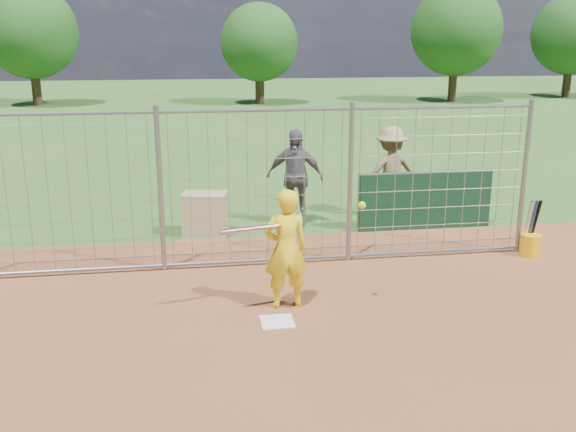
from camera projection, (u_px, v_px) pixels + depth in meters
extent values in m
plane|color=#2D591E|center=(275.00, 316.00, 8.52)|extent=(100.00, 100.00, 0.00)
cube|color=silver|center=(277.00, 322.00, 8.33)|extent=(0.43, 0.43, 0.02)
cube|color=#11381E|center=(425.00, 201.00, 12.30)|extent=(2.60, 0.20, 1.10)
imported|color=yellow|center=(286.00, 249.00, 8.61)|extent=(0.65, 0.47, 1.66)
imported|color=#5A595F|center=(295.00, 177.00, 12.50)|extent=(1.20, 0.81, 1.90)
imported|color=#9A7E54|center=(390.00, 172.00, 13.05)|extent=(1.26, 0.81, 1.85)
cube|color=tan|center=(205.00, 214.00, 11.94)|extent=(0.89, 0.69, 0.80)
cylinder|color=silver|center=(252.00, 229.00, 8.28)|extent=(0.85, 0.26, 0.06)
sphere|color=#BDEE19|center=(362.00, 205.00, 8.41)|extent=(0.10, 0.10, 0.10)
cylinder|color=#FEB70D|center=(530.00, 245.00, 10.82)|extent=(0.34, 0.34, 0.38)
cylinder|color=silver|center=(528.00, 224.00, 10.76)|extent=(0.11, 0.24, 0.84)
cylinder|color=navy|center=(532.00, 224.00, 10.77)|extent=(0.06, 0.23, 0.84)
cylinder|color=black|center=(535.00, 224.00, 10.78)|extent=(0.11, 0.23, 0.84)
cylinder|color=gray|center=(160.00, 191.00, 9.85)|extent=(0.08, 0.08, 2.60)
cylinder|color=gray|center=(350.00, 184.00, 10.30)|extent=(0.08, 0.08, 2.60)
cylinder|color=gray|center=(524.00, 178.00, 10.75)|extent=(0.08, 0.08, 2.60)
cylinder|color=gray|center=(256.00, 110.00, 9.75)|extent=(9.00, 0.05, 0.05)
cylinder|color=gray|center=(258.00, 261.00, 10.40)|extent=(9.00, 0.05, 0.05)
cube|color=gray|center=(257.00, 190.00, 10.09)|extent=(9.00, 0.02, 2.50)
cylinder|color=#3F2B19|center=(36.00, 82.00, 34.42)|extent=(0.50, 0.50, 2.52)
sphere|color=#26561E|center=(30.00, 32.00, 33.72)|extent=(4.90, 4.90, 4.90)
cylinder|color=#3F2B19|center=(260.00, 84.00, 35.31)|extent=(0.50, 0.50, 2.16)
sphere|color=#26561E|center=(259.00, 42.00, 34.72)|extent=(4.20, 4.20, 4.20)
cylinder|color=#3F2B19|center=(453.00, 79.00, 36.43)|extent=(0.50, 0.50, 2.59)
sphere|color=#26561E|center=(456.00, 30.00, 35.71)|extent=(5.04, 5.04, 5.04)
cylinder|color=#3F2B19|center=(567.00, 77.00, 39.07)|extent=(0.50, 0.50, 2.45)
sphere|color=#26561E|center=(572.00, 34.00, 38.39)|extent=(4.76, 4.76, 4.76)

